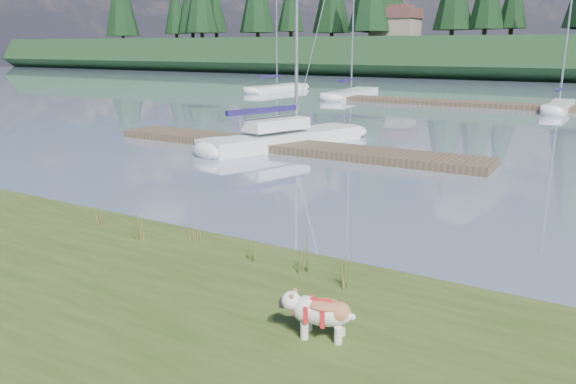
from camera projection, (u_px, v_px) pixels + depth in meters
The scene contains 17 objects.
ground at pixel (495, 107), 37.99m from camera, with size 200.00×200.00×0.00m, color #8494AD.
ridge at pixel (563, 58), 73.18m from camera, with size 200.00×20.00×5.00m, color #193319.
bulldog at pixel (321, 311), 7.24m from camera, with size 0.99×0.55×0.58m.
sailboat_main at pixel (295, 134), 23.60m from camera, with size 4.37×8.61×12.31m.
dock_near at pixel (286, 146), 22.43m from camera, with size 16.00×2.00×0.30m, color #4C3D2C.
dock_far at pixel (527, 107), 36.97m from camera, with size 26.00×2.20×0.30m, color #4C3D2C.
sailboat_bg_0 at pixel (282, 87), 51.84m from camera, with size 2.36×8.62×12.28m.
sailboat_bg_1 at pixel (355, 92), 46.09m from camera, with size 2.21×9.17×13.44m.
sailboat_bg_2 at pixel (560, 105), 36.08m from camera, with size 1.48×6.36×9.67m.
weed_0 at pixel (139, 228), 10.89m from camera, with size 0.17×0.14×0.62m.
weed_1 at pixel (195, 231), 10.93m from camera, with size 0.17×0.14×0.44m.
weed_2 at pixel (305, 254), 9.35m from camera, with size 0.17×0.14×0.74m.
weed_3 at pixel (98, 215), 11.80m from camera, with size 0.17×0.14×0.54m.
weed_4 at pixel (252, 251), 9.90m from camera, with size 0.17×0.14×0.41m.
weed_5 at pixel (345, 271), 8.77m from camera, with size 0.17×0.14×0.64m.
mud_lip at pixel (191, 243), 11.65m from camera, with size 60.00×0.50×0.14m, color #33281C.
house_0 at pixel (396, 22), 80.30m from camera, with size 6.30×5.30×4.65m.
Camera 1 is at (7.34, -10.05, 4.03)m, focal length 35.00 mm.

